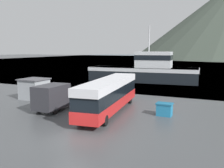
% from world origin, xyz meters
% --- Properties ---
extents(ground_plane, '(400.00, 400.00, 0.00)m').
position_xyz_m(ground_plane, '(0.00, 0.00, 0.00)').
color(ground_plane, '#424447').
extents(water_surface, '(240.00, 240.00, 0.00)m').
position_xyz_m(water_surface, '(0.00, 138.12, 0.00)').
color(water_surface, '#475B6B').
rests_on(water_surface, ground).
extents(tour_bus, '(3.99, 12.82, 3.23)m').
position_xyz_m(tour_bus, '(-0.93, 7.93, 1.82)').
color(tour_bus, red).
rests_on(tour_bus, ground).
extents(delivery_van, '(2.33, 5.35, 2.64)m').
position_xyz_m(delivery_van, '(-6.25, 6.25, 1.38)').
color(delivery_van, '#2D2D33').
rests_on(delivery_van, ground).
extents(fishing_boat, '(20.77, 7.79, 10.51)m').
position_xyz_m(fishing_boat, '(-4.64, 31.72, 2.10)').
color(fishing_boat, black).
rests_on(fishing_boat, water_surface).
extents(storage_bin, '(1.48, 1.10, 1.20)m').
position_xyz_m(storage_bin, '(4.32, 8.78, 0.61)').
color(storage_bin, teal).
rests_on(storage_bin, ground).
extents(dock_kiosk, '(3.03, 3.05, 2.52)m').
position_xyz_m(dock_kiosk, '(-12.17, 9.92, 1.27)').
color(dock_kiosk, '#93999E').
rests_on(dock_kiosk, ground).
extents(small_boat, '(3.41, 7.82, 1.02)m').
position_xyz_m(small_boat, '(-5.94, 35.46, 0.51)').
color(small_boat, '#1E5138').
rests_on(small_boat, water_surface).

